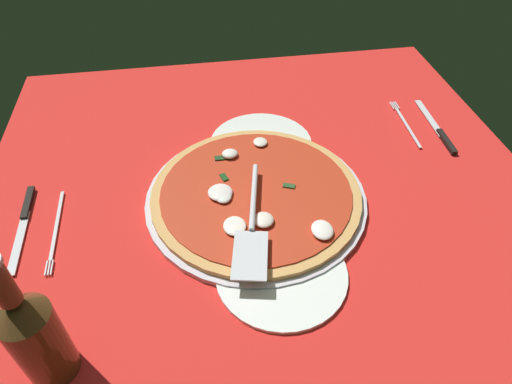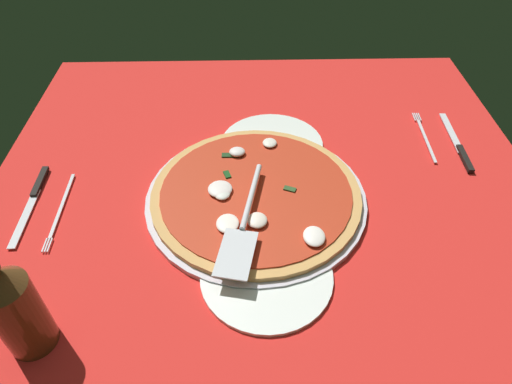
{
  "view_description": "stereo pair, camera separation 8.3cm",
  "coord_description": "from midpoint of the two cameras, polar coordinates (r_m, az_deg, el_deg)",
  "views": [
    {
      "loc": [
        -61.48,
        11.63,
        59.82
      ],
      "look_at": [
        -1.69,
        1.83,
        2.46
      ],
      "focal_mm": 31.7,
      "sensor_mm": 36.0,
      "label": 1
    },
    {
      "loc": [
        -62.26,
        3.33,
        59.82
      ],
      "look_at": [
        -1.69,
        1.83,
        2.46
      ],
      "focal_mm": 31.7,
      "sensor_mm": 36.0,
      "label": 2
    }
  ],
  "objects": [
    {
      "name": "pizza",
      "position": [
        0.83,
        2.81,
        -0.34
      ],
      "size": [
        38.86,
        38.86,
        2.56
      ],
      "color": "tan",
      "rests_on": "pizza_pan"
    },
    {
      "name": "pizza_server",
      "position": [
        0.75,
        1.67,
        -4.03
      ],
      "size": [
        26.16,
        8.41,
        1.0
      ],
      "rotation": [
        0.0,
        0.0,
        2.94
      ],
      "color": "silver",
      "rests_on": "pizza"
    },
    {
      "name": "place_setting_near",
      "position": [
        1.08,
        24.48,
        5.59
      ],
      "size": [
        21.3,
        14.69,
        1.4
      ],
      "rotation": [
        0.0,
        0.0,
        -0.05
      ],
      "color": "white",
      "rests_on": "ground_plane"
    },
    {
      "name": "place_setting_far",
      "position": [
        0.91,
        -22.62,
        -1.7
      ],
      "size": [
        21.57,
        13.43,
        1.4
      ],
      "rotation": [
        0.0,
        0.0,
        3.17
      ],
      "color": "white",
      "rests_on": "ground_plane"
    },
    {
      "name": "dinner_plate_left",
      "position": [
        0.73,
        4.64,
        -10.69
      ],
      "size": [
        21.19,
        21.19,
        1.0
      ],
      "primitive_type": "cylinder",
      "color": "white",
      "rests_on": "ground_plane"
    },
    {
      "name": "ground_plane",
      "position": [
        0.87,
        3.93,
        -0.71
      ],
      "size": [
        107.33,
        107.33,
        0.8
      ],
      "primitive_type": "cube",
      "color": "red"
    },
    {
      "name": "pizza_pan",
      "position": [
        0.84,
        2.82,
        -0.96
      ],
      "size": [
        40.99,
        40.99,
        1.36
      ],
      "primitive_type": "cylinder",
      "color": "silver",
      "rests_on": "ground_plane"
    },
    {
      "name": "beer_bottle",
      "position": [
        0.66,
        -25.12,
        -13.12
      ],
      "size": [
        6.57,
        6.57,
        23.58
      ],
      "color": "#54371B",
      "rests_on": "ground_plane"
    },
    {
      "name": "checker_pattern",
      "position": [
        0.86,
        3.95,
        -0.5
      ],
      "size": [
        107.33,
        107.33,
        0.1
      ],
      "color": "silver",
      "rests_on": "ground_plane"
    },
    {
      "name": "dinner_plate_right",
      "position": [
        0.98,
        4.47,
        5.89
      ],
      "size": [
        21.78,
        21.78,
        1.0
      ],
      "primitive_type": "cylinder",
      "color": "white",
      "rests_on": "ground_plane"
    }
  ]
}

